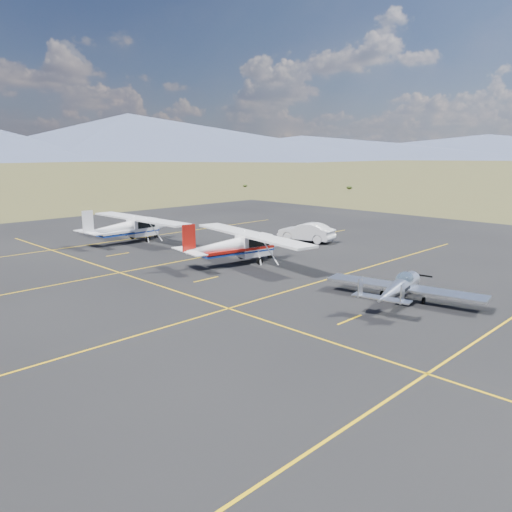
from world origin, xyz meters
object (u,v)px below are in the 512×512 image
aircraft_low_wing (400,287)px  aircraft_plain (128,227)px  aircraft_cessna (237,245)px  sedan (306,232)px

aircraft_low_wing → aircraft_plain: 26.43m
aircraft_plain → aircraft_cessna: bearing=-88.1°
aircraft_cessna → sedan: 10.87m
aircraft_low_wing → sedan: 18.87m
aircraft_plain → aircraft_low_wing: bearing=-90.7°
aircraft_low_wing → sedan: aircraft_low_wing is taller
aircraft_cessna → aircraft_plain: aircraft_cessna is taller
aircraft_plain → sedan: 15.97m
aircraft_low_wing → aircraft_plain: bearing=80.4°
aircraft_plain → sedan: aircraft_plain is taller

